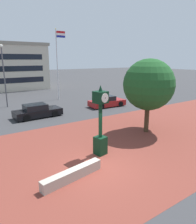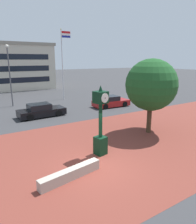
{
  "view_description": "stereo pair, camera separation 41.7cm",
  "coord_description": "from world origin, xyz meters",
  "px_view_note": "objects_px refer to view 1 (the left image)",
  "views": [
    {
      "loc": [
        -5.4,
        -8.02,
        5.41
      ],
      "look_at": [
        0.86,
        1.21,
        2.58
      ],
      "focal_mm": 33.41,
      "sensor_mm": 36.0,
      "label": 1
    },
    {
      "loc": [
        -5.05,
        -8.25,
        5.41
      ],
      "look_at": [
        0.86,
        1.21,
        2.58
      ],
      "focal_mm": 33.41,
      "sensor_mm": 36.0,
      "label": 2
    }
  ],
  "objects_px": {
    "car_street_near": "(107,102)",
    "car_street_mid": "(37,111)",
    "flagpole_primary": "(58,60)",
    "street_lamp_post": "(4,70)",
    "street_clock": "(100,124)",
    "plaza_tree": "(149,86)"
  },
  "relations": [
    {
      "from": "car_street_near",
      "to": "flagpole_primary",
      "type": "relative_size",
      "value": 0.47
    },
    {
      "from": "car_street_near",
      "to": "flagpole_primary",
      "type": "xyz_separation_m",
      "value": [
        -2.69,
        7.4,
        4.69
      ]
    },
    {
      "from": "street_clock",
      "to": "street_lamp_post",
      "type": "bearing_deg",
      "value": 86.07
    },
    {
      "from": "plaza_tree",
      "to": "car_street_mid",
      "type": "xyz_separation_m",
      "value": [
        -5.75,
        8.66,
        -2.95
      ]
    },
    {
      "from": "car_street_near",
      "to": "flagpole_primary",
      "type": "distance_m",
      "value": 9.16
    },
    {
      "from": "street_clock",
      "to": "car_street_mid",
      "type": "distance_m",
      "value": 10.09
    },
    {
      "from": "flagpole_primary",
      "to": "street_lamp_post",
      "type": "height_order",
      "value": "flagpole_primary"
    },
    {
      "from": "car_street_mid",
      "to": "street_lamp_post",
      "type": "relative_size",
      "value": 0.64
    },
    {
      "from": "car_street_mid",
      "to": "flagpole_primary",
      "type": "distance_m",
      "value": 10.38
    },
    {
      "from": "plaza_tree",
      "to": "car_street_mid",
      "type": "bearing_deg",
      "value": 123.58
    },
    {
      "from": "street_clock",
      "to": "plaza_tree",
      "type": "distance_m",
      "value": 5.76
    },
    {
      "from": "street_clock",
      "to": "car_street_near",
      "type": "distance_m",
      "value": 12.79
    },
    {
      "from": "street_clock",
      "to": "street_lamp_post",
      "type": "distance_m",
      "value": 16.6
    },
    {
      "from": "street_clock",
      "to": "plaza_tree",
      "type": "xyz_separation_m",
      "value": [
        5.34,
        1.35,
        1.68
      ]
    },
    {
      "from": "car_street_near",
      "to": "car_street_mid",
      "type": "bearing_deg",
      "value": -87.11
    },
    {
      "from": "street_clock",
      "to": "car_street_mid",
      "type": "relative_size",
      "value": 0.91
    },
    {
      "from": "street_clock",
      "to": "street_lamp_post",
      "type": "relative_size",
      "value": 0.58
    },
    {
      "from": "car_street_mid",
      "to": "car_street_near",
      "type": "bearing_deg",
      "value": 88.46
    },
    {
      "from": "plaza_tree",
      "to": "street_lamp_post",
      "type": "height_order",
      "value": "street_lamp_post"
    },
    {
      "from": "street_clock",
      "to": "flagpole_primary",
      "type": "distance_m",
      "value": 18.48
    },
    {
      "from": "car_street_mid",
      "to": "street_lamp_post",
      "type": "distance_m",
      "value": 7.45
    },
    {
      "from": "flagpole_primary",
      "to": "street_lamp_post",
      "type": "distance_m",
      "value": 7.2
    }
  ]
}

